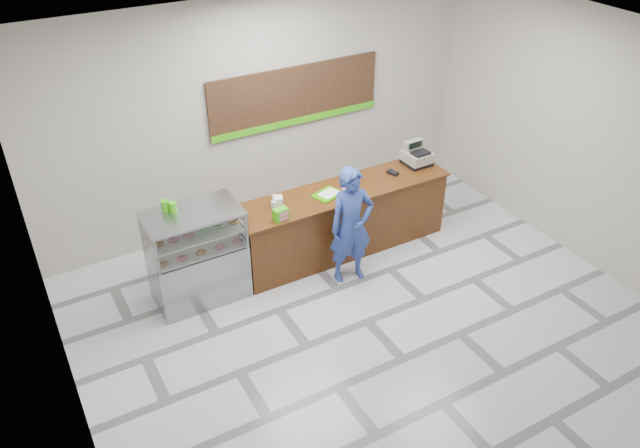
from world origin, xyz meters
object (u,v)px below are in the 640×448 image
sales_counter (343,220)px  serving_tray (328,194)px  display_case (197,255)px  customer (351,226)px  cash_register (417,156)px

sales_counter → serving_tray: size_ratio=7.00×
display_case → customer: 2.08m
sales_counter → cash_register: size_ratio=8.14×
sales_counter → customer: size_ratio=1.91×
sales_counter → customer: 0.75m
display_case → serving_tray: (1.95, -0.02, 0.37)m
serving_tray → customer: 0.63m
cash_register → customer: bearing=-157.1°
cash_register → customer: customer is taller
display_case → customer: size_ratio=0.78×
customer → serving_tray: bearing=100.4°
serving_tray → customer: customer is taller
serving_tray → customer: (0.02, -0.60, -0.19)m
display_case → cash_register: cash_register is taller
display_case → sales_counter: bearing=0.0°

